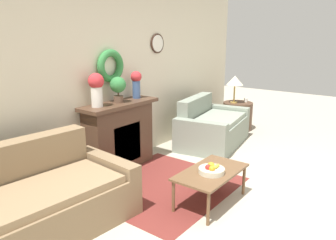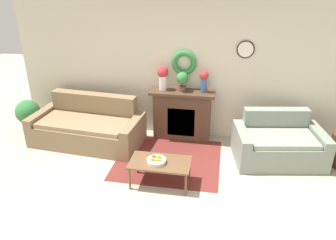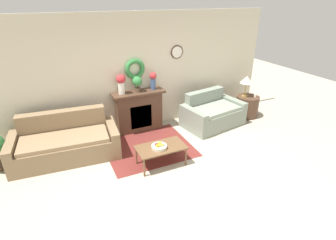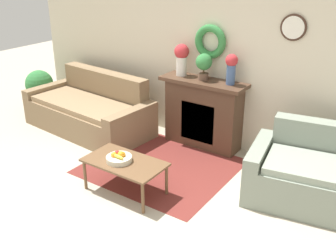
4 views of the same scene
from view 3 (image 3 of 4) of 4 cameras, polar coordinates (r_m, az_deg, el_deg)
The scene contains 14 objects.
ground_plane at distance 4.74m, azimuth 5.01°, elevation -13.69°, with size 16.00×16.00×0.00m, color #ADA38E.
floor_rug at distance 5.76m, azimuth -4.35°, elevation -5.83°, with size 1.80×1.62×0.01m.
wall_back at distance 6.24m, azimuth -6.31°, elevation 10.15°, with size 6.80×0.17×2.70m.
fireplace at distance 6.30m, azimuth -6.36°, elevation 2.04°, with size 1.22×0.41×0.98m.
couch_left at distance 5.68m, azimuth -21.38°, elevation -4.63°, with size 2.12×1.13×0.87m.
loveseat_right at distance 6.67m, azimuth 9.61°, elevation 1.37°, with size 1.60×1.14×0.83m.
coffee_table at distance 5.01m, azimuth -1.55°, elevation -6.22°, with size 0.93×0.52×0.40m.
fruit_bowl at distance 4.92m, azimuth -1.96°, elevation -5.73°, with size 0.29×0.29×0.12m.
side_table_by_loveseat at distance 7.39m, azimuth 16.80°, elevation 2.88°, with size 0.60×0.60×0.56m.
table_lamp at distance 7.15m, azimuth 16.76°, elevation 8.32°, with size 0.34×0.34×0.55m.
mug at distance 7.30m, azimuth 18.45°, elevation 5.08°, with size 0.07×0.07×0.08m.
vase_on_mantel_left at distance 5.95m, azimuth -10.17°, elevation 8.01°, with size 0.21×0.21×0.44m.
vase_on_mantel_right at distance 6.18m, azimuth -3.28°, elevation 8.81°, with size 0.16×0.16×0.40m.
potted_plant_on_mantel at distance 6.04m, azimuth -6.71°, elevation 8.14°, with size 0.22×0.22×0.36m.
Camera 3 is at (-1.91, -3.15, 2.99)m, focal length 28.00 mm.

